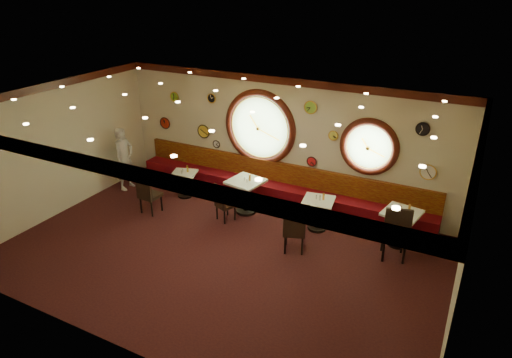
# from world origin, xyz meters

# --- Properties ---
(floor) EXTENTS (9.00, 6.00, 0.00)m
(floor) POSITION_xyz_m (0.00, 0.00, 0.00)
(floor) COLOR black
(floor) RESTS_ON ground
(ceiling) EXTENTS (9.00, 6.00, 0.02)m
(ceiling) POSITION_xyz_m (0.00, 0.00, 3.20)
(ceiling) COLOR gold
(ceiling) RESTS_ON wall_back
(wall_back) EXTENTS (9.00, 0.02, 3.20)m
(wall_back) POSITION_xyz_m (0.00, 3.00, 1.60)
(wall_back) COLOR beige
(wall_back) RESTS_ON floor
(wall_front) EXTENTS (9.00, 0.02, 3.20)m
(wall_front) POSITION_xyz_m (0.00, -3.00, 1.60)
(wall_front) COLOR beige
(wall_front) RESTS_ON floor
(wall_left) EXTENTS (0.02, 6.00, 3.20)m
(wall_left) POSITION_xyz_m (-4.50, 0.00, 1.60)
(wall_left) COLOR beige
(wall_left) RESTS_ON floor
(wall_right) EXTENTS (0.02, 6.00, 3.20)m
(wall_right) POSITION_xyz_m (4.50, 0.00, 1.60)
(wall_right) COLOR beige
(wall_right) RESTS_ON floor
(molding_back) EXTENTS (9.00, 0.10, 0.18)m
(molding_back) POSITION_xyz_m (0.00, 2.95, 3.11)
(molding_back) COLOR #3D120B
(molding_back) RESTS_ON wall_back
(molding_front) EXTENTS (9.00, 0.10, 0.18)m
(molding_front) POSITION_xyz_m (0.00, -2.95, 3.11)
(molding_front) COLOR #3D120B
(molding_front) RESTS_ON wall_back
(molding_left) EXTENTS (0.10, 6.00, 0.18)m
(molding_left) POSITION_xyz_m (-4.45, 0.00, 3.11)
(molding_left) COLOR #3D120B
(molding_left) RESTS_ON wall_back
(molding_right) EXTENTS (0.10, 6.00, 0.18)m
(molding_right) POSITION_xyz_m (4.45, 0.00, 3.11)
(molding_right) COLOR #3D120B
(molding_right) RESTS_ON wall_back
(banquette_base) EXTENTS (8.00, 0.55, 0.20)m
(banquette_base) POSITION_xyz_m (0.00, 2.72, 0.10)
(banquette_base) COLOR black
(banquette_base) RESTS_ON floor
(banquette_seat) EXTENTS (8.00, 0.55, 0.30)m
(banquette_seat) POSITION_xyz_m (0.00, 2.72, 0.35)
(banquette_seat) COLOR #590710
(banquette_seat) RESTS_ON banquette_base
(banquette_back) EXTENTS (8.00, 0.10, 0.55)m
(banquette_back) POSITION_xyz_m (0.00, 2.94, 0.75)
(banquette_back) COLOR #5D0D07
(banquette_back) RESTS_ON wall_back
(porthole_left_glass) EXTENTS (1.66, 0.02, 1.66)m
(porthole_left_glass) POSITION_xyz_m (-0.60, 3.00, 1.85)
(porthole_left_glass) COLOR #92C073
(porthole_left_glass) RESTS_ON wall_back
(porthole_left_frame) EXTENTS (1.98, 0.18, 1.98)m
(porthole_left_frame) POSITION_xyz_m (-0.60, 2.98, 1.85)
(porthole_left_frame) COLOR #3D120B
(porthole_left_frame) RESTS_ON wall_back
(porthole_left_ring) EXTENTS (1.61, 0.03, 1.61)m
(porthole_left_ring) POSITION_xyz_m (-0.60, 2.95, 1.85)
(porthole_left_ring) COLOR gold
(porthole_left_ring) RESTS_ON wall_back
(porthole_right_glass) EXTENTS (1.10, 0.02, 1.10)m
(porthole_right_glass) POSITION_xyz_m (2.20, 3.00, 1.80)
(porthole_right_glass) COLOR #92C073
(porthole_right_glass) RESTS_ON wall_back
(porthole_right_frame) EXTENTS (1.38, 0.18, 1.38)m
(porthole_right_frame) POSITION_xyz_m (2.20, 2.98, 1.80)
(porthole_right_frame) COLOR #3D120B
(porthole_right_frame) RESTS_ON wall_back
(porthole_right_ring) EXTENTS (1.09, 0.03, 1.09)m
(porthole_right_ring) POSITION_xyz_m (2.20, 2.95, 1.80)
(porthole_right_ring) COLOR gold
(porthole_right_ring) RESTS_ON wall_back
(wall_clock_0) EXTENTS (0.24, 0.03, 0.24)m
(wall_clock_0) POSITION_xyz_m (-2.00, 2.96, 2.45)
(wall_clock_0) COLOR black
(wall_clock_0) RESTS_ON wall_back
(wall_clock_1) EXTENTS (0.30, 0.03, 0.30)m
(wall_clock_1) POSITION_xyz_m (0.75, 2.96, 2.55)
(wall_clock_1) COLOR #83BB3A
(wall_clock_1) RESTS_ON wall_back
(wall_clock_2) EXTENTS (0.24, 0.03, 0.24)m
(wall_clock_2) POSITION_xyz_m (0.85, 2.96, 1.20)
(wall_clock_2) COLOR red
(wall_clock_2) RESTS_ON wall_back
(wall_clock_3) EXTENTS (0.34, 0.03, 0.34)m
(wall_clock_3) POSITION_xyz_m (3.55, 2.96, 1.45)
(wall_clock_3) COLOR white
(wall_clock_3) RESTS_ON wall_back
(wall_clock_4) EXTENTS (0.20, 0.03, 0.20)m
(wall_clock_4) POSITION_xyz_m (-1.90, 2.96, 1.20)
(wall_clock_4) COLOR white
(wall_clock_4) RESTS_ON wall_back
(wall_clock_5) EXTENTS (0.32, 0.03, 0.32)m
(wall_clock_5) POSITION_xyz_m (-3.60, 2.96, 1.55)
(wall_clock_5) COLOR red
(wall_clock_5) RESTS_ON wall_back
(wall_clock_6) EXTENTS (0.22, 0.03, 0.22)m
(wall_clock_6) POSITION_xyz_m (1.35, 2.96, 1.95)
(wall_clock_6) COLOR #D5CE47
(wall_clock_6) RESTS_ON wall_back
(wall_clock_7) EXTENTS (0.28, 0.03, 0.28)m
(wall_clock_7) POSITION_xyz_m (3.30, 2.96, 2.40)
(wall_clock_7) COLOR black
(wall_clock_7) RESTS_ON wall_back
(wall_clock_8) EXTENTS (0.36, 0.03, 0.36)m
(wall_clock_8) POSITION_xyz_m (-2.30, 2.96, 1.50)
(wall_clock_8) COLOR yellow
(wall_clock_8) RESTS_ON wall_back
(wall_clock_9) EXTENTS (0.26, 0.03, 0.26)m
(wall_clock_9) POSITION_xyz_m (-3.20, 2.96, 2.35)
(wall_clock_9) COLOR #8AC828
(wall_clock_9) RESTS_ON wall_back
(table_a) EXTENTS (0.78, 0.78, 0.68)m
(table_a) POSITION_xyz_m (-2.28, 1.91, 0.43)
(table_a) COLOR black
(table_a) RESTS_ON floor
(table_b) EXTENTS (0.90, 0.90, 0.86)m
(table_b) POSITION_xyz_m (-0.42, 1.87, 0.54)
(table_b) COLOR black
(table_b) RESTS_ON floor
(table_c) EXTENTS (0.78, 0.78, 0.75)m
(table_c) POSITION_xyz_m (1.44, 1.91, 0.47)
(table_c) COLOR black
(table_c) RESTS_ON floor
(table_d) EXTENTS (0.85, 0.85, 0.81)m
(table_d) POSITION_xyz_m (3.25, 2.09, 0.51)
(table_d) COLOR black
(table_d) RESTS_ON floor
(chair_a) EXTENTS (0.48, 0.48, 0.67)m
(chair_a) POSITION_xyz_m (-2.51, 0.71, 0.62)
(chair_a) COLOR black
(chair_a) RESTS_ON floor
(chair_b) EXTENTS (0.51, 0.51, 0.58)m
(chair_b) POSITION_xyz_m (-0.69, 1.25, 0.54)
(chair_b) COLOR black
(chair_b) RESTS_ON floor
(chair_c) EXTENTS (0.59, 0.59, 0.68)m
(chair_c) POSITION_xyz_m (1.34, 0.76, 0.63)
(chair_c) COLOR black
(chair_c) RESTS_ON floor
(chair_d) EXTENTS (0.64, 0.64, 0.77)m
(chair_d) POSITION_xyz_m (3.27, 1.43, 0.71)
(chair_d) COLOR black
(chair_d) RESTS_ON floor
(condiment_a_salt) EXTENTS (0.03, 0.03, 0.09)m
(condiment_a_salt) POSITION_xyz_m (-2.33, 1.94, 0.72)
(condiment_a_salt) COLOR silver
(condiment_a_salt) RESTS_ON table_a
(condiment_b_salt) EXTENTS (0.03, 0.03, 0.09)m
(condiment_b_salt) POSITION_xyz_m (-0.44, 1.87, 0.90)
(condiment_b_salt) COLOR silver
(condiment_b_salt) RESTS_ON table_b
(condiment_c_salt) EXTENTS (0.04, 0.04, 0.10)m
(condiment_c_salt) POSITION_xyz_m (1.38, 1.93, 0.80)
(condiment_c_salt) COLOR silver
(condiment_c_salt) RESTS_ON table_c
(condiment_d_salt) EXTENTS (0.03, 0.03, 0.09)m
(condiment_d_salt) POSITION_xyz_m (3.20, 2.13, 0.85)
(condiment_d_salt) COLOR silver
(condiment_d_salt) RESTS_ON table_d
(condiment_a_pepper) EXTENTS (0.03, 0.03, 0.09)m
(condiment_a_pepper) POSITION_xyz_m (-2.29, 1.84, 0.72)
(condiment_a_pepper) COLOR silver
(condiment_a_pepper) RESTS_ON table_a
(condiment_b_pepper) EXTENTS (0.04, 0.04, 0.10)m
(condiment_b_pepper) POSITION_xyz_m (-0.34, 1.80, 0.91)
(condiment_b_pepper) COLOR silver
(condiment_b_pepper) RESTS_ON table_b
(condiment_c_pepper) EXTENTS (0.04, 0.04, 0.11)m
(condiment_c_pepper) POSITION_xyz_m (1.47, 1.91, 0.81)
(condiment_c_pepper) COLOR #BCBBC0
(condiment_c_pepper) RESTS_ON table_c
(condiment_d_pepper) EXTENTS (0.04, 0.04, 0.10)m
(condiment_d_pepper) POSITION_xyz_m (3.29, 2.02, 0.86)
(condiment_d_pepper) COLOR silver
(condiment_d_pepper) RESTS_ON table_d
(condiment_a_bottle) EXTENTS (0.05, 0.05, 0.17)m
(condiment_a_bottle) POSITION_xyz_m (-2.23, 2.02, 0.77)
(condiment_a_bottle) COLOR gold
(condiment_a_bottle) RESTS_ON table_a
(condiment_b_bottle) EXTENTS (0.05, 0.05, 0.16)m
(condiment_b_bottle) POSITION_xyz_m (-0.32, 1.91, 0.94)
(condiment_b_bottle) COLOR #C67F2E
(condiment_b_bottle) RESTS_ON table_b
(condiment_c_bottle) EXTENTS (0.05, 0.05, 0.16)m
(condiment_c_bottle) POSITION_xyz_m (1.53, 1.97, 0.83)
(condiment_c_bottle) COLOR orange
(condiment_c_bottle) RESTS_ON table_c
(condiment_d_bottle) EXTENTS (0.05, 0.05, 0.15)m
(condiment_d_bottle) POSITION_xyz_m (3.36, 2.22, 0.88)
(condiment_d_bottle) COLOR orange
(condiment_d_bottle) RESTS_ON table_d
(waiter) EXTENTS (0.43, 0.64, 1.72)m
(waiter) POSITION_xyz_m (-4.00, 1.62, 0.86)
(waiter) COLOR silver
(waiter) RESTS_ON floor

